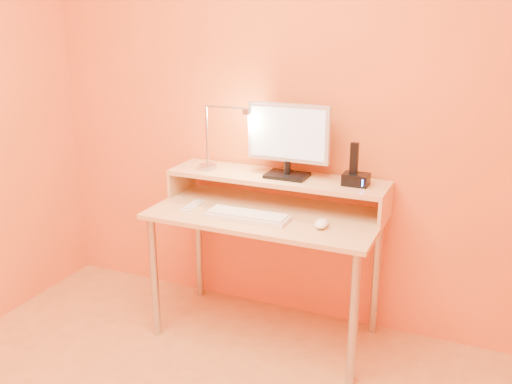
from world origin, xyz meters
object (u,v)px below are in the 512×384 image
at_px(phone_dock, 356,179).
at_px(keyboard, 247,217).
at_px(lamp_base, 208,167).
at_px(remote_control, 193,206).
at_px(monitor_panel, 289,133).
at_px(mouse, 321,223).

distance_m(phone_dock, keyboard, 0.58).
height_order(lamp_base, remote_control, lamp_base).
bearing_deg(monitor_panel, remote_control, -150.97).
xyz_separation_m(monitor_panel, phone_dock, (0.37, -0.01, -0.21)).
bearing_deg(phone_dock, lamp_base, -178.40).
bearing_deg(keyboard, mouse, 4.18).
bearing_deg(lamp_base, phone_dock, 2.06).
bearing_deg(monitor_panel, phone_dock, -1.61).
height_order(monitor_panel, keyboard, monitor_panel).
relative_size(monitor_panel, lamp_base, 4.47).
xyz_separation_m(lamp_base, mouse, (0.73, -0.21, -0.15)).
bearing_deg(mouse, monitor_panel, 130.47).
relative_size(lamp_base, remote_control, 0.55).
bearing_deg(mouse, remote_control, 173.23).
height_order(lamp_base, phone_dock, phone_dock).
xyz_separation_m(phone_dock, keyboard, (-0.48, -0.27, -0.18)).
bearing_deg(phone_dock, keyboard, -150.80).
xyz_separation_m(lamp_base, keyboard, (0.35, -0.24, -0.16)).
xyz_separation_m(lamp_base, remote_control, (0.01, -0.21, -0.16)).
bearing_deg(remote_control, mouse, 0.27).
distance_m(monitor_panel, mouse, 0.53).
distance_m(phone_dock, mouse, 0.31).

